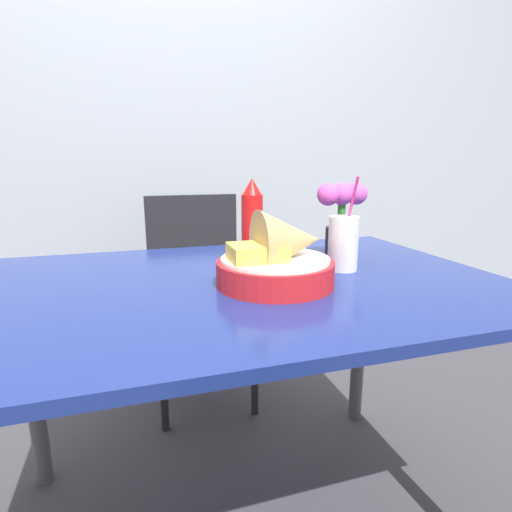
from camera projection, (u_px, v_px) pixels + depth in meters
name	position (u px, v px, depth m)	size (l,w,h in m)	color
wall_window	(175.00, 103.00, 2.00)	(7.00, 0.06, 2.60)	#9EA8B7
dining_table	(241.00, 315.00, 0.98)	(1.26, 0.84, 0.73)	navy
chair_far_window	(197.00, 277.00, 1.73)	(0.40, 0.40, 0.87)	black
food_basket	(280.00, 258.00, 0.91)	(0.27, 0.27, 0.17)	red
ketchup_bottle	(252.00, 222.00, 1.11)	(0.06, 0.06, 0.23)	red
drink_cup	(343.00, 245.00, 1.03)	(0.08, 0.08, 0.24)	silver
flower_vase	(341.00, 217.00, 1.15)	(0.15, 0.09, 0.22)	black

